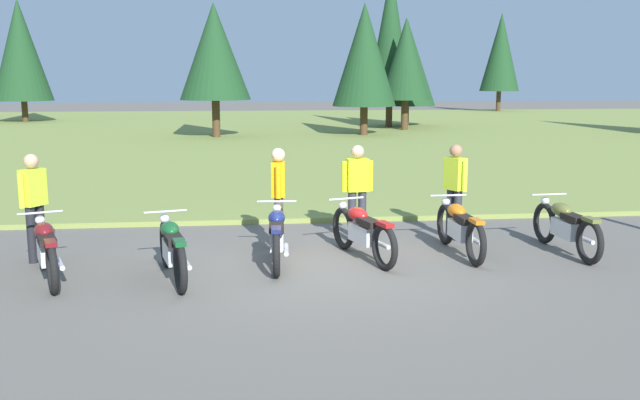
# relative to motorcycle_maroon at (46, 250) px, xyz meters

# --- Properties ---
(ground_plane) EXTENTS (140.00, 140.00, 0.00)m
(ground_plane) POSITION_rel_motorcycle_maroon_xyz_m (3.94, 0.33, -0.44)
(ground_plane) COLOR #605B54
(grass_moorland) EXTENTS (80.00, 44.00, 0.10)m
(grass_moorland) POSITION_rel_motorcycle_maroon_xyz_m (3.94, 25.40, -0.39)
(grass_moorland) COLOR olive
(grass_moorland) RESTS_ON ground
(forest_treeline) EXTENTS (43.39, 29.42, 8.63)m
(forest_treeline) POSITION_rel_motorcycle_maroon_xyz_m (5.06, 29.35, 3.74)
(forest_treeline) COLOR #47331E
(forest_treeline) RESTS_ON ground
(motorcycle_maroon) EXTENTS (0.92, 2.00, 0.88)m
(motorcycle_maroon) POSITION_rel_motorcycle_maroon_xyz_m (0.00, 0.00, 0.00)
(motorcycle_maroon) COLOR black
(motorcycle_maroon) RESTS_ON ground
(motorcycle_british_green) EXTENTS (0.76, 2.06, 0.88)m
(motorcycle_british_green) POSITION_rel_motorcycle_maroon_xyz_m (1.74, -0.13, 0.00)
(motorcycle_british_green) COLOR black
(motorcycle_british_green) RESTS_ON ground
(motorcycle_navy) EXTENTS (0.62, 2.10, 0.88)m
(motorcycle_navy) POSITION_rel_motorcycle_maroon_xyz_m (3.24, 0.51, 0.00)
(motorcycle_navy) COLOR black
(motorcycle_navy) RESTS_ON ground
(motorcycle_red) EXTENTS (0.84, 2.03, 0.88)m
(motorcycle_red) POSITION_rel_motorcycle_maroon_xyz_m (4.58, 0.67, 0.00)
(motorcycle_red) COLOR black
(motorcycle_red) RESTS_ON ground
(motorcycle_orange) EXTENTS (0.62, 2.10, 0.88)m
(motorcycle_orange) POSITION_rel_motorcycle_maroon_xyz_m (6.17, 0.77, 0.00)
(motorcycle_orange) COLOR black
(motorcycle_orange) RESTS_ON ground
(motorcycle_olive) EXTENTS (0.62, 2.10, 0.88)m
(motorcycle_olive) POSITION_rel_motorcycle_maroon_xyz_m (7.90, 0.68, 0.00)
(motorcycle_olive) COLOR black
(motorcycle_olive) RESTS_ON ground
(rider_with_back_turned) EXTENTS (0.25, 0.55, 1.67)m
(rider_with_back_turned) POSITION_rel_motorcycle_maroon_xyz_m (3.32, 1.50, 0.51)
(rider_with_back_turned) COLOR #4C4233
(rider_with_back_turned) RESTS_ON ground
(rider_in_hivis_vest) EXTENTS (0.55, 0.26, 1.67)m
(rider_in_hivis_vest) POSITION_rel_motorcycle_maroon_xyz_m (4.68, 1.84, 0.51)
(rider_in_hivis_vest) COLOR #2D2D38
(rider_in_hivis_vest) RESTS_ON ground
(rider_near_row_end) EXTENTS (0.37, 0.49, 1.67)m
(rider_near_row_end) POSITION_rel_motorcycle_maroon_xyz_m (-0.43, 1.05, 0.51)
(rider_near_row_end) COLOR black
(rider_near_row_end) RESTS_ON ground
(rider_checking_bike) EXTENTS (0.36, 0.50, 1.67)m
(rider_checking_bike) POSITION_rel_motorcycle_maroon_xyz_m (6.39, 1.81, 0.51)
(rider_checking_bike) COLOR #2D2D38
(rider_checking_bike) RESTS_ON ground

